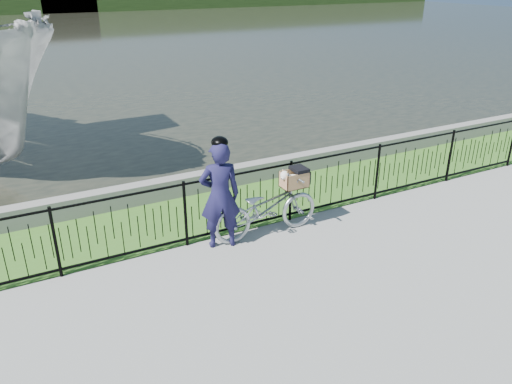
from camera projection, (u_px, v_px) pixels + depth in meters
ground at (288, 277)px, 7.46m from camera, size 120.00×120.00×0.00m
grass_strip at (218, 210)px, 9.56m from camera, size 60.00×2.00×0.01m
water at (38, 39)px, 34.16m from camera, size 120.00×120.00×0.00m
quay_wall at (198, 182)px, 10.29m from camera, size 60.00×0.30×0.40m
fence at (241, 202)px, 8.52m from camera, size 14.00×0.06×1.15m
bicycle_rig at (267, 207)px, 8.47m from camera, size 1.94×0.68×1.15m
cyclist at (220, 194)px, 7.96m from camera, size 0.74×0.58×1.87m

